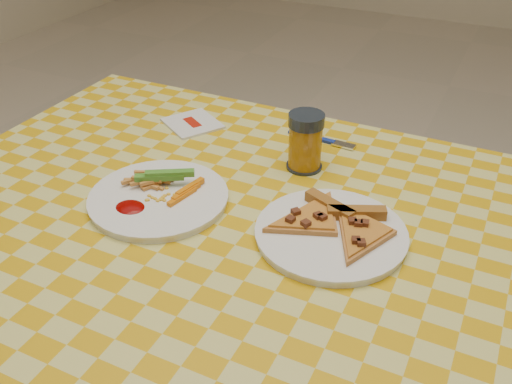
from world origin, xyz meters
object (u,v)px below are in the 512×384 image
at_px(plate_right, 331,235).
at_px(drink_glass, 305,142).
at_px(table, 254,255).
at_px(plate_left, 159,199).

xyz_separation_m(plate_right, drink_glass, (-0.12, 0.19, 0.05)).
distance_m(table, plate_right, 0.16).
bearing_deg(plate_right, drink_glass, 122.65).
relative_size(table, plate_left, 5.21).
height_order(table, drink_glass, drink_glass).
height_order(plate_left, plate_right, same).
relative_size(table, plate_right, 5.21).
bearing_deg(drink_glass, table, -92.58).
bearing_deg(plate_left, drink_glass, 50.05).
bearing_deg(table, plate_left, -173.86).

